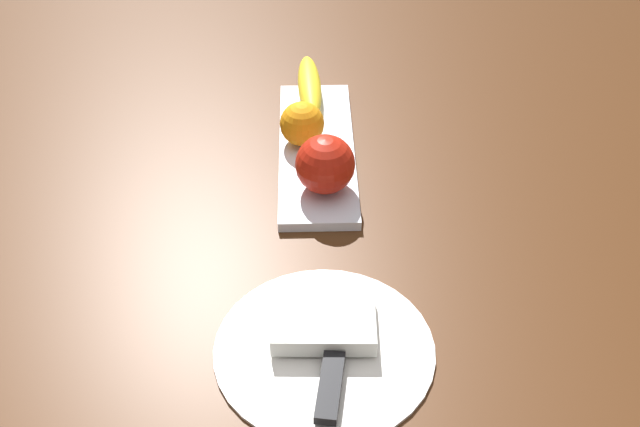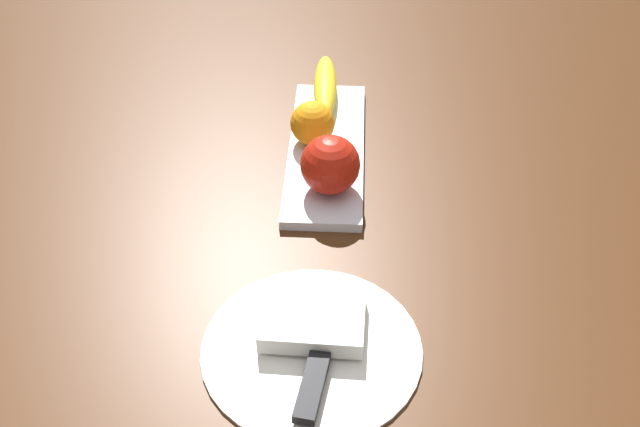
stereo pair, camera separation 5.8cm
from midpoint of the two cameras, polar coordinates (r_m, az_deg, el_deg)
ground_plane at (r=1.14m, az=2.78°, el=2.92°), size 2.40×2.40×0.00m
fruit_tray at (r=1.17m, az=1.90°, el=4.59°), size 0.35×0.11×0.01m
apple at (r=1.06m, az=2.33°, el=3.56°), size 0.08×0.08×0.08m
banana at (r=1.27m, az=1.71°, el=9.26°), size 0.19×0.04×0.04m
orange_near_apple at (r=1.16m, az=0.89°, el=6.60°), size 0.07×0.07×0.07m
dinner_plate at (r=0.90m, az=1.27°, el=-9.88°), size 0.25×0.25×0.01m
folded_napkin at (r=0.91m, az=1.35°, el=-7.69°), size 0.10×0.12×0.02m
knife at (r=0.86m, az=1.62°, el=-11.87°), size 0.18×0.05×0.01m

